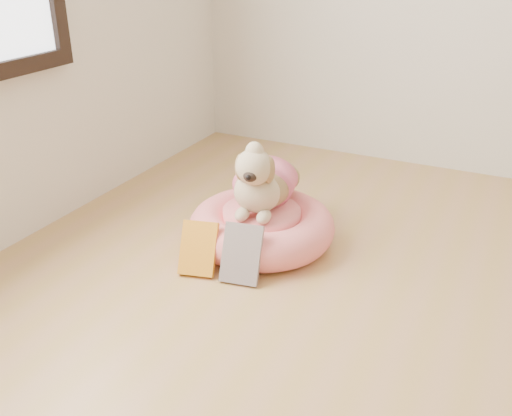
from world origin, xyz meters
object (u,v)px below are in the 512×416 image
at_px(dog, 263,169).
at_px(pet_bed, 262,227).
at_px(book_yellow, 198,248).
at_px(book_white, 242,254).

bearing_deg(dog, pet_bed, -80.92).
xyz_separation_m(pet_bed, book_yellow, (-0.11, -0.29, 0.02)).
bearing_deg(book_white, dog, 92.16).
height_order(pet_bed, book_white, book_white).
distance_m(pet_bed, book_yellow, 0.31).
distance_m(pet_bed, book_white, 0.27).
bearing_deg(dog, book_white, -89.16).
distance_m(dog, book_white, 0.36).
bearing_deg(book_white, pet_bed, 91.22).
distance_m(pet_bed, dog, 0.23).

